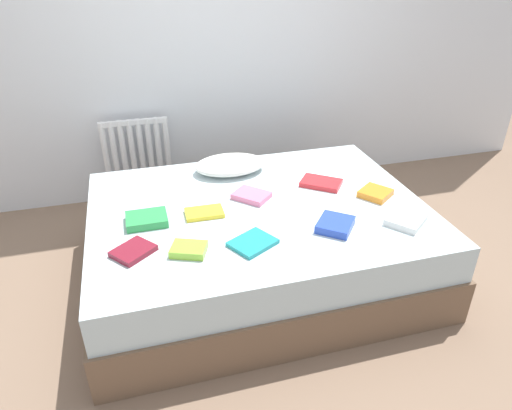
% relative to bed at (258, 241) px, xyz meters
% --- Properties ---
extents(ground_plane, '(8.00, 8.00, 0.00)m').
position_rel_bed_xyz_m(ground_plane, '(0.00, 0.00, -0.25)').
color(ground_plane, '#7F6651').
extents(back_wall, '(6.00, 0.10, 2.80)m').
position_rel_bed_xyz_m(back_wall, '(0.00, 1.35, 1.15)').
color(back_wall, silver).
rests_on(back_wall, ground).
extents(bed, '(2.00, 1.50, 0.50)m').
position_rel_bed_xyz_m(bed, '(0.00, 0.00, 0.00)').
color(bed, brown).
rests_on(bed, ground).
extents(radiator, '(0.52, 0.04, 0.58)m').
position_rel_bed_xyz_m(radiator, '(-0.65, 1.20, 0.16)').
color(radiator, white).
rests_on(radiator, ground).
extents(pillow, '(0.48, 0.32, 0.10)m').
position_rel_bed_xyz_m(pillow, '(-0.05, 0.51, 0.30)').
color(pillow, white).
rests_on(pillow, bed).
extents(textbook_orange, '(0.24, 0.24, 0.04)m').
position_rel_bed_xyz_m(textbook_orange, '(0.73, -0.07, 0.27)').
color(textbook_orange, orange).
rests_on(textbook_orange, bed).
extents(textbook_green, '(0.23, 0.18, 0.05)m').
position_rel_bed_xyz_m(textbook_green, '(-0.65, -0.02, 0.28)').
color(textbook_green, green).
rests_on(textbook_green, bed).
extents(textbook_blue, '(0.26, 0.27, 0.05)m').
position_rel_bed_xyz_m(textbook_blue, '(0.34, -0.35, 0.28)').
color(textbook_blue, '#2847B7').
rests_on(textbook_blue, bed).
extents(textbook_maroon, '(0.25, 0.24, 0.03)m').
position_rel_bed_xyz_m(textbook_maroon, '(-0.74, -0.30, 0.27)').
color(textbook_maroon, maroon).
rests_on(textbook_maroon, bed).
extents(textbook_pink, '(0.26, 0.26, 0.03)m').
position_rel_bed_xyz_m(textbook_pink, '(-0.01, 0.11, 0.27)').
color(textbook_pink, pink).
rests_on(textbook_pink, bed).
extents(textbook_teal, '(0.28, 0.26, 0.02)m').
position_rel_bed_xyz_m(textbook_teal, '(-0.14, -0.38, 0.26)').
color(textbook_teal, teal).
rests_on(textbook_teal, bed).
extents(textbook_yellow, '(0.22, 0.14, 0.03)m').
position_rel_bed_xyz_m(textbook_yellow, '(-0.33, -0.01, 0.27)').
color(textbook_yellow, yellow).
rests_on(textbook_yellow, bed).
extents(textbook_red, '(0.30, 0.28, 0.03)m').
position_rel_bed_xyz_m(textbook_red, '(0.47, 0.16, 0.27)').
color(textbook_red, red).
rests_on(textbook_red, bed).
extents(textbook_white, '(0.27, 0.27, 0.04)m').
position_rel_bed_xyz_m(textbook_white, '(0.74, -0.40, 0.27)').
color(textbook_white, white).
rests_on(textbook_white, bed).
extents(textbook_lime, '(0.21, 0.19, 0.04)m').
position_rel_bed_xyz_m(textbook_lime, '(-0.47, -0.36, 0.27)').
color(textbook_lime, '#8CC638').
rests_on(textbook_lime, bed).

